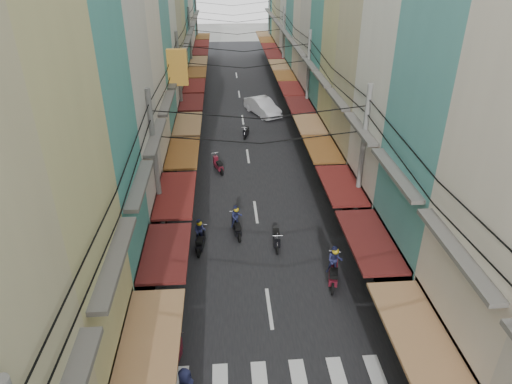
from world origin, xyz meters
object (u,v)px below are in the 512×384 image
white_car (262,115)px  bicycle (436,295)px  traffic_sign (401,267)px  market_umbrella (471,356)px

white_car → bicycle: (5.53, -25.06, 0.00)m
traffic_sign → market_umbrella: bearing=-79.5°
white_car → market_umbrella: size_ratio=2.41×
market_umbrella → traffic_sign: traffic_sign is taller
market_umbrella → traffic_sign: bearing=100.5°
white_car → traffic_sign: (3.35, -25.74, 2.23)m
white_car → market_umbrella: 30.45m
white_car → traffic_sign: traffic_sign is taller
market_umbrella → bicycle: bearing=74.8°
bicycle → traffic_sign: (-2.17, -0.68, 2.23)m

